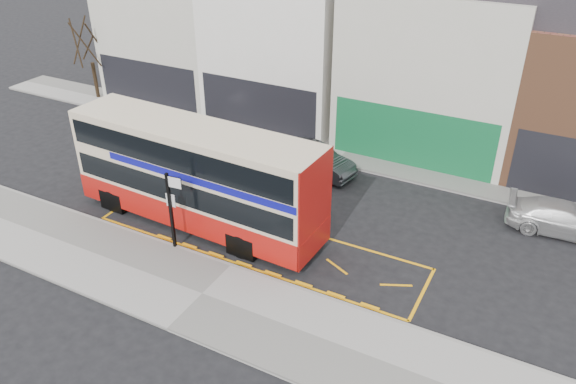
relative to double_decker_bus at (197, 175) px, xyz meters
The scene contains 15 objects.
ground 4.13m from the double_decker_bus, 30.11° to the right, with size 120.00×120.00×0.00m, color black.
pavement 5.46m from the double_decker_bus, 53.81° to the right, with size 40.00×4.00×0.15m, color #9A9792.
kerb 4.26m from the double_decker_bus, 35.31° to the right, with size 40.00×0.15×0.15m, color gray.
far_pavement 10.02m from the double_decker_bus, 72.56° to the left, with size 50.00×3.00×0.15m, color #9A9792.
road_markings 3.77m from the double_decker_bus, ahead, with size 14.00×3.40×0.01m, color #FFA90D, non-canonical shape.
terrace_far_left 17.16m from the double_decker_bus, 128.51° to the left, with size 8.00×8.01×10.80m.
terrace_left 13.86m from the double_decker_bus, 100.97° to the left, with size 8.00×8.01×11.80m.
terrace_green_shop 15.01m from the double_decker_bus, 64.21° to the left, with size 9.00×8.01×11.30m.
double_decker_bus is the anchor object (origin of this frame).
bus_stop_post 2.12m from the double_decker_bus, 82.00° to the right, with size 0.84×0.16×3.35m.
car_silver 9.37m from the double_decker_bus, 130.56° to the left, with size 1.57×3.91×1.33m, color silver.
car_grey 7.15m from the double_decker_bus, 71.00° to the left, with size 1.55×4.44×1.46m, color #373A3E.
car_white 15.56m from the double_decker_bus, 25.25° to the left, with size 1.88×4.62×1.34m, color #BDBDBD.
street_tree_left 17.93m from the double_decker_bus, 148.25° to the left, with size 3.13×3.13×6.75m.
street_tree_right 13.09m from the double_decker_bus, 52.43° to the left, with size 2.42×2.42×5.22m.
Camera 1 is at (10.10, -14.74, 13.42)m, focal length 35.00 mm.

